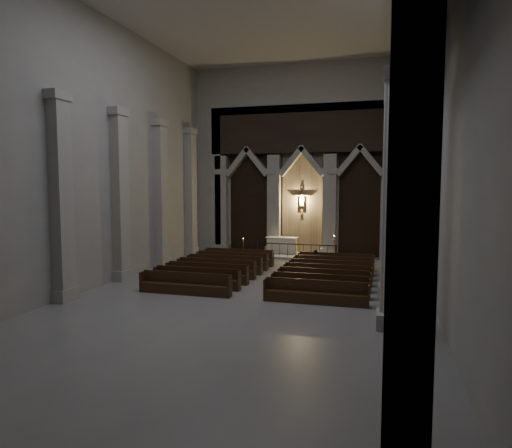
# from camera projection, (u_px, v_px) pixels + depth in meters

# --- Properties ---
(room) EXTENTS (24.00, 24.10, 12.00)m
(room) POSITION_uv_depth(u_px,v_px,m) (249.00, 105.00, 17.65)
(room) COLOR gray
(room) RESTS_ON ground
(sanctuary_wall) EXTENTS (14.00, 0.77, 12.00)m
(sanctuary_wall) POSITION_uv_depth(u_px,v_px,m) (302.00, 151.00, 28.78)
(sanctuary_wall) COLOR #A5A29A
(sanctuary_wall) RESTS_ON ground
(right_arcade) EXTENTS (1.00, 24.00, 12.00)m
(right_arcade) POSITION_uv_depth(u_px,v_px,m) (397.00, 98.00, 17.39)
(right_arcade) COLOR #A5A29A
(right_arcade) RESTS_ON ground
(left_pilasters) EXTENTS (0.60, 13.00, 8.03)m
(left_pilasters) POSITION_uv_depth(u_px,v_px,m) (142.00, 196.00, 23.18)
(left_pilasters) COLOR #A5A29A
(left_pilasters) RESTS_ON ground
(sanctuary_step) EXTENTS (8.50, 2.60, 0.15)m
(sanctuary_step) POSITION_uv_depth(u_px,v_px,m) (298.00, 256.00, 28.46)
(sanctuary_step) COLOR #A5A29A
(sanctuary_step) RESTS_ON ground
(altar) EXTENTS (2.00, 0.80, 1.02)m
(altar) POSITION_uv_depth(u_px,v_px,m) (282.00, 245.00, 29.11)
(altar) COLOR beige
(altar) RESTS_ON sanctuary_step
(altar_rail) EXTENTS (4.93, 0.09, 0.97)m
(altar_rail) POSITION_uv_depth(u_px,v_px,m) (295.00, 249.00, 27.47)
(altar_rail) COLOR black
(altar_rail) RESTS_ON ground
(candle_stand_left) EXTENTS (0.21, 0.21, 1.25)m
(candle_stand_left) POSITION_uv_depth(u_px,v_px,m) (243.00, 253.00, 27.88)
(candle_stand_left) COLOR #9A5F2F
(candle_stand_left) RESTS_ON ground
(candle_stand_right) EXTENTS (0.26, 0.26, 1.56)m
(candle_stand_right) POSITION_uv_depth(u_px,v_px,m) (334.00, 255.00, 26.58)
(candle_stand_right) COLOR #9A5F2F
(candle_stand_right) RESTS_ON ground
(pews) EXTENTS (9.39, 7.56, 0.89)m
(pews) POSITION_uv_depth(u_px,v_px,m) (270.00, 274.00, 21.50)
(pews) COLOR black
(pews) RESTS_ON ground
(worshipper) EXTENTS (0.46, 0.38, 1.09)m
(worshipper) POSITION_uv_depth(u_px,v_px,m) (316.00, 260.00, 24.00)
(worshipper) COLOR black
(worshipper) RESTS_ON ground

